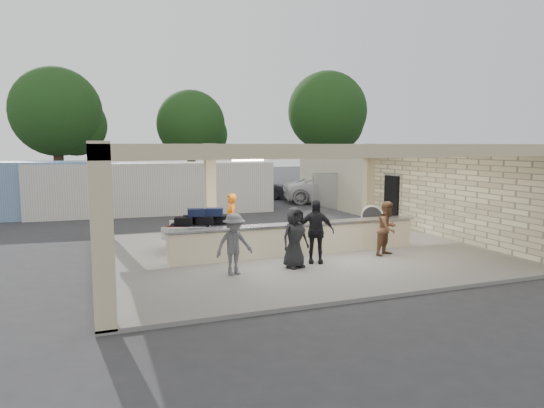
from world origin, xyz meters
name	(u,v)px	position (x,y,z in m)	size (l,w,h in m)	color
ground	(291,254)	(0.00, 0.00, 0.00)	(120.00, 120.00, 0.00)	#2D2D2F
pavilion	(290,210)	(0.21, 0.66, 1.35)	(12.01, 10.00, 3.55)	slate
baggage_counter	(298,239)	(0.00, -0.50, 0.59)	(8.20, 0.58, 0.98)	beige
luggage_cart	(200,228)	(-2.72, 1.05, 0.84)	(2.69, 2.14, 1.37)	silver
drum_fan	(372,216)	(4.68, 2.68, 0.62)	(0.90, 0.70, 0.97)	silver
baggage_handler	(231,220)	(-1.61, 1.37, 0.99)	(0.65, 0.36, 1.78)	orange
passenger_a	(388,228)	(2.54, -1.57, 0.94)	(0.81, 0.36, 1.67)	brown
passenger_b	(315,231)	(0.03, -1.67, 1.02)	(1.08, 0.39, 1.83)	black
passenger_c	(234,244)	(-2.51, -2.10, 0.91)	(1.05, 0.37, 1.62)	#545559
passenger_d	(295,237)	(-0.74, -1.98, 0.95)	(0.83, 0.34, 1.69)	black
car_white_a	(330,189)	(7.76, 12.24, 0.80)	(2.64, 5.58, 1.59)	silver
car_white_b	(356,186)	(10.67, 14.12, 0.75)	(1.76, 4.72, 1.49)	silver
car_dark	(259,188)	(4.39, 15.84, 0.68)	(1.45, 4.10, 1.37)	black
container_white	(155,188)	(-2.89, 11.09, 1.30)	(11.97, 2.39, 2.59)	silver
fence	(407,188)	(11.00, 9.00, 1.05)	(12.06, 0.06, 2.03)	gray
tree_left	(61,116)	(-7.68, 24.16, 5.59)	(6.60, 6.30, 9.00)	#382619
tree_mid	(194,127)	(2.32, 26.16, 4.96)	(6.00, 5.60, 8.00)	#382619
tree_right	(330,115)	(14.32, 25.16, 6.21)	(7.20, 7.00, 10.00)	#382619
adjacent_building	(375,178)	(9.50, 10.00, 1.60)	(6.00, 8.00, 3.20)	#BCB595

